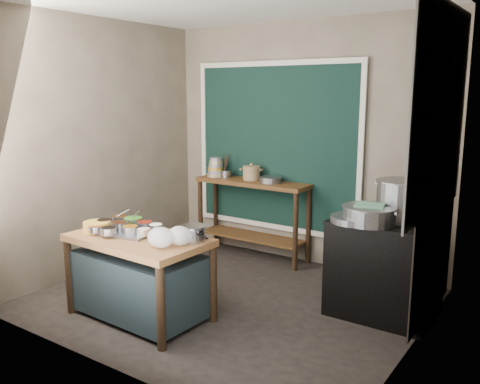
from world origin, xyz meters
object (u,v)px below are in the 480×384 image
Objects in this scene: back_counter at (252,219)px; ceramic_crock at (251,174)px; stove_block at (384,269)px; utensil_cup at (226,174)px; prep_table at (140,277)px; steamer at (369,215)px; saucepan at (192,233)px; condiment_tray at (126,231)px; yellow_basin at (97,227)px; stock_pot at (401,200)px.

ceramic_crock is at bearing 137.14° from back_counter.
stove_block is 2.47m from utensil_cup.
steamer reaches higher than prep_table.
saucepan is 1.58× the size of utensil_cup.
back_counter is 0.65m from utensil_cup.
utensil_cup is 0.69× the size of ceramic_crock.
condiment_tray is 0.69m from saucepan.
condiment_tray is 2.33× the size of yellow_basin.
yellow_basin is 0.51× the size of steamer.
stove_block reaches higher than condiment_tray.
prep_table is 0.67m from saucepan.
stock_pot reaches higher than yellow_basin.
condiment_tray is (-0.20, 0.04, 0.39)m from prep_table.
stock_pot is at bearing -15.23° from utensil_cup.
stove_block is 1.96× the size of stock_pot.
condiment_tray is 0.27m from yellow_basin.
utensil_cup is 2.47m from stock_pot.
stock_pot reaches higher than steamer.
condiment_tray is at bearing -91.10° from ceramic_crock.
utensil_cup is (-2.29, 0.73, 0.57)m from stove_block.
ceramic_crock is at bearing 96.46° from prep_table.
yellow_basin is 2.13m from utensil_cup.
stove_block is 4.03× the size of ceramic_crock.
stock_pot is at bearing 32.74° from yellow_basin.
steamer is at bearing -115.02° from stove_block.
saucepan reaches higher than condiment_tray.
stock_pot is 0.35m from steamer.
prep_table is 2.19× the size of condiment_tray.
ceramic_crock reaches higher than steamer.
yellow_basin is at bearing -87.63° from utensil_cup.
saucepan is 1.53m from steamer.
back_counter is 5.94× the size of saucepan.
steamer is (1.88, 1.06, 0.20)m from condiment_tray.
utensil_cup is at bearing 164.77° from stock_pot.
stove_block is at bearing 62.35° from saucepan.
condiment_tray is 1.19× the size of steamer.
back_counter is at bearing -42.86° from ceramic_crock.
back_counter is at bearing 87.83° from condiment_tray.
yellow_basin is (-0.43, -0.09, 0.42)m from prep_table.
back_counter reaches higher than saucepan.
stove_block is at bearing -21.02° from back_counter.
saucepan is at bearing 22.67° from prep_table.
utensil_cup is at bearing 99.11° from condiment_tray.
prep_table is 2.60× the size of steamer.
stock_pot reaches higher than condiment_tray.
steamer reaches higher than saucepan.
prep_table is at bearing -75.75° from utensil_cup.
stove_block is 0.58m from steamer.
back_counter is 2.17m from yellow_basin.
saucepan reaches higher than yellow_basin.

